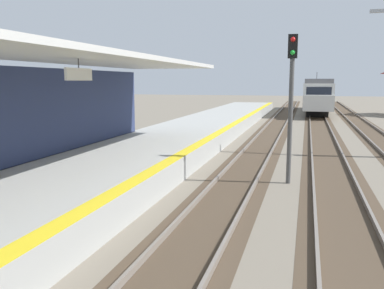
# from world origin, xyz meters

# --- Properties ---
(station_platform) EXTENTS (5.00, 80.00, 0.91)m
(station_platform) POSITION_xyz_m (-2.50, 16.00, 0.45)
(station_platform) COLOR #A8A8A3
(station_platform) RESTS_ON ground
(track_pair_nearest_platform) EXTENTS (2.34, 120.00, 0.16)m
(track_pair_nearest_platform) POSITION_xyz_m (1.90, 20.00, 0.05)
(track_pair_nearest_platform) COLOR #4C3D2D
(track_pair_nearest_platform) RESTS_ON ground
(track_pair_middle) EXTENTS (2.34, 120.00, 0.16)m
(track_pair_middle) POSITION_xyz_m (5.30, 20.00, 0.05)
(track_pair_middle) COLOR #4C3D2D
(track_pair_middle) RESTS_ON ground
(approaching_train) EXTENTS (2.93, 19.60, 4.76)m
(approaching_train) POSITION_xyz_m (5.30, 51.91, 2.18)
(approaching_train) COLOR silver
(approaching_train) RESTS_ON ground
(rail_signal_post) EXTENTS (0.32, 0.34, 5.20)m
(rail_signal_post) POSITION_xyz_m (3.70, 16.57, 3.19)
(rail_signal_post) COLOR #4C4C4C
(rail_signal_post) RESTS_ON ground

